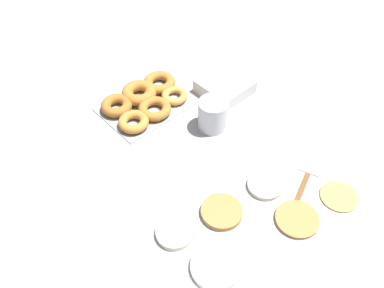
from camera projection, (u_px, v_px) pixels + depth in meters
ground_plane at (214, 185)px, 1.09m from camera, size 3.00×3.00×0.00m
pancake_0 at (339, 196)px, 1.06m from camera, size 0.10×0.10×0.01m
pancake_1 at (175, 232)px, 0.99m from camera, size 0.09×0.09×0.02m
pancake_2 at (265, 185)px, 1.08m from camera, size 0.09×0.09×0.01m
pancake_3 at (222, 212)px, 1.03m from camera, size 0.11×0.11×0.02m
pancake_4 at (297, 219)px, 1.01m from camera, size 0.11×0.11×0.01m
pancake_5 at (215, 267)px, 0.93m from camera, size 0.12×0.12×0.01m
donut_tray at (145, 100)px, 1.30m from camera, size 0.28×0.21×0.04m
container_stack at (225, 87)px, 1.33m from camera, size 0.15×0.15×0.05m
paper_cup at (213, 115)px, 1.21m from camera, size 0.09×0.09×0.10m
spatula at (312, 165)px, 1.14m from camera, size 0.28×0.13×0.01m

